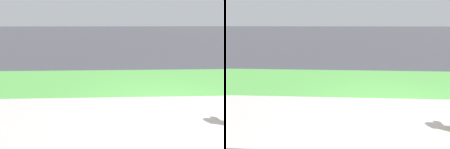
# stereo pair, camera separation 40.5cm
# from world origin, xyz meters

# --- Properties ---
(ground_plane) EXTENTS (120.00, 120.00, 0.00)m
(ground_plane) POSITION_xyz_m (0.00, 0.00, 0.00)
(ground_plane) COLOR #38383D
(sidewalk_pavement) EXTENTS (18.00, 1.94, 0.01)m
(sidewalk_pavement) POSITION_xyz_m (0.00, 0.00, 0.01)
(sidewalk_pavement) COLOR #9E9993
(sidewalk_pavement) RESTS_ON ground
(grass_verge) EXTENTS (18.00, 2.64, 0.01)m
(grass_verge) POSITION_xyz_m (0.00, 2.29, 0.00)
(grass_verge) COLOR #47893D
(grass_verge) RESTS_ON ground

